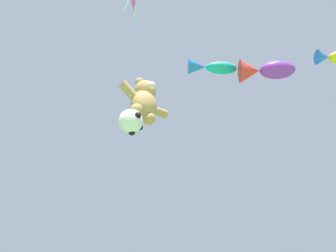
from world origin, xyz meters
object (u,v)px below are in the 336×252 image
soccer_ball_kite (131,121)px  fish_kite_goldfin (331,57)px  fish_kite_teal (209,67)px  teddy_bear_kite (144,100)px  fish_kite_violet (264,70)px

soccer_ball_kite → fish_kite_goldfin: 9.45m
fish_kite_goldfin → fish_kite_teal: bearing=132.4°
soccer_ball_kite → fish_kite_teal: size_ratio=0.40×
teddy_bear_kite → fish_kite_teal: fish_kite_teal is taller
fish_kite_teal → fish_kite_goldfin: 5.19m
fish_kite_goldfin → teddy_bear_kite: bearing=138.1°
soccer_ball_kite → fish_kite_goldfin: size_ratio=0.58×
fish_kite_violet → fish_kite_goldfin: 3.00m
fish_kite_teal → fish_kite_violet: fish_kite_teal is taller
soccer_ball_kite → fish_kite_violet: size_ratio=0.36×
soccer_ball_kite → fish_kite_violet: bearing=-34.7°
teddy_bear_kite → soccer_ball_kite: 1.68m
teddy_bear_kite → fish_kite_violet: fish_kite_violet is taller
fish_kite_violet → fish_kite_goldfin: bearing=-48.7°
fish_kite_teal → fish_kite_violet: 2.31m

